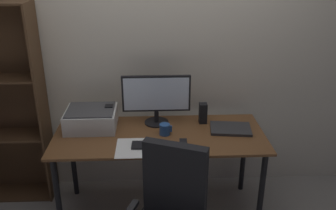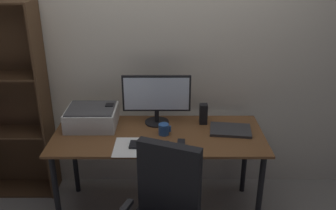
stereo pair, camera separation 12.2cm
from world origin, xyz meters
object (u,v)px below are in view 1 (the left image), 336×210
(laptop, at_px, (231,129))
(speaker_left, at_px, (110,115))
(keyboard, at_px, (151,145))
(coffee_mug, at_px, (165,129))
(speaker_right, at_px, (203,113))
(desk, at_px, (160,143))
(printer, at_px, (91,118))
(monitor, at_px, (156,96))
(mouse, at_px, (183,143))

(laptop, height_order, speaker_left, speaker_left)
(keyboard, distance_m, coffee_mug, 0.22)
(keyboard, relative_size, coffee_mug, 2.96)
(keyboard, distance_m, laptop, 0.68)
(laptop, distance_m, speaker_right, 0.26)
(desk, xyz_separation_m, speaker_right, (0.37, 0.19, 0.17))
(desk, xyz_separation_m, printer, (-0.54, 0.14, 0.16))
(desk, distance_m, monitor, 0.38)
(speaker_left, distance_m, printer, 0.15)
(desk, height_order, monitor, monitor)
(keyboard, bearing_deg, laptop, 23.16)
(keyboard, bearing_deg, mouse, 4.46)
(keyboard, xyz_separation_m, coffee_mug, (0.11, 0.19, 0.03))
(mouse, distance_m, printer, 0.79)
(monitor, height_order, coffee_mug, monitor)
(monitor, bearing_deg, desk, -84.82)
(mouse, xyz_separation_m, speaker_left, (-0.57, 0.38, 0.07))
(printer, bearing_deg, keyboard, -34.97)
(monitor, distance_m, keyboard, 0.46)
(laptop, xyz_separation_m, printer, (-1.12, 0.10, 0.07))
(monitor, bearing_deg, keyboard, -96.46)
(laptop, distance_m, speaker_left, 0.99)
(speaker_left, bearing_deg, monitor, 1.18)
(speaker_right, bearing_deg, monitor, 178.82)
(desk, distance_m, coffee_mug, 0.13)
(mouse, xyz_separation_m, speaker_right, (0.19, 0.38, 0.07))
(printer, bearing_deg, mouse, -24.63)
(keyboard, height_order, laptop, laptop)
(speaker_right, bearing_deg, mouse, -117.19)
(monitor, distance_m, speaker_left, 0.41)
(desk, height_order, speaker_left, speaker_left)
(mouse, distance_m, coffee_mug, 0.22)
(coffee_mug, height_order, printer, printer)
(desk, bearing_deg, monitor, 95.18)
(laptop, distance_m, printer, 1.12)
(desk, height_order, keyboard, keyboard)
(monitor, xyz_separation_m, laptop, (0.59, -0.15, -0.23))
(mouse, relative_size, printer, 0.24)
(keyboard, bearing_deg, coffee_mug, 62.99)
(coffee_mug, bearing_deg, laptop, 5.79)
(keyboard, height_order, mouse, mouse)
(coffee_mug, distance_m, speaker_left, 0.49)
(laptop, xyz_separation_m, speaker_right, (-0.21, 0.15, 0.07))
(monitor, distance_m, printer, 0.55)
(laptop, bearing_deg, monitor, 172.54)
(mouse, xyz_separation_m, coffee_mug, (-0.13, 0.18, 0.03))
(desk, bearing_deg, printer, 165.11)
(monitor, relative_size, coffee_mug, 5.66)
(keyboard, xyz_separation_m, laptop, (0.63, 0.24, 0.00))
(desk, height_order, speaker_right, speaker_right)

